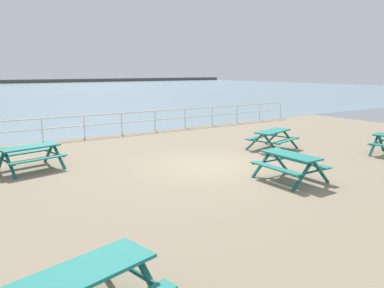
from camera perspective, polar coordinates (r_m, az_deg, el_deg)
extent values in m
cube|color=gray|center=(12.54, 3.19, -3.86)|extent=(30.00, 24.00, 0.20)
cube|color=gray|center=(62.94, -27.10, 7.20)|extent=(142.00, 90.00, 0.01)
cube|color=white|center=(19.01, -10.91, 4.68)|extent=(23.00, 0.06, 0.06)
cube|color=white|center=(19.06, -10.86, 3.27)|extent=(23.00, 0.05, 0.05)
cylinder|color=white|center=(17.97, -22.19, 1.98)|extent=(0.07, 0.07, 1.05)
cylinder|color=white|center=(18.43, -16.35, 2.58)|extent=(0.07, 0.07, 1.05)
cylinder|color=white|center=(19.07, -10.85, 3.12)|extent=(0.07, 0.07, 1.05)
cylinder|color=white|center=(19.88, -5.75, 3.59)|extent=(0.07, 0.07, 1.05)
cylinder|color=white|center=(20.83, -1.08, 4.00)|extent=(0.07, 0.07, 1.05)
cylinder|color=white|center=(21.91, 3.17, 4.35)|extent=(0.07, 0.07, 1.05)
cylinder|color=white|center=(23.10, 7.00, 4.64)|extent=(0.07, 0.07, 1.05)
cylinder|color=white|center=(24.38, 10.44, 4.88)|extent=(0.07, 0.07, 1.05)
cylinder|color=white|center=(25.75, 13.53, 5.09)|extent=(0.07, 0.07, 1.05)
cube|color=#1E7A70|center=(15.35, 12.42, 1.94)|extent=(1.92, 1.15, 0.05)
cube|color=#1E7A70|center=(15.70, 10.40, 1.12)|extent=(1.80, 0.73, 0.04)
cube|color=#1E7A70|center=(15.12, 14.43, 0.56)|extent=(1.80, 0.73, 0.04)
cube|color=#165B54|center=(16.26, 12.54, 1.12)|extent=(0.29, 0.79, 0.79)
cube|color=#165B54|center=(15.92, 14.90, 0.79)|extent=(0.29, 0.79, 0.79)
cube|color=#165B54|center=(16.08, 13.72, 1.11)|extent=(0.45, 1.46, 0.04)
cube|color=#165B54|center=(14.93, 9.65, 0.33)|extent=(0.29, 0.79, 0.79)
cube|color=#165B54|center=(14.56, 12.17, -0.04)|extent=(0.29, 0.79, 0.79)
cube|color=#165B54|center=(14.73, 10.90, 0.32)|extent=(0.45, 1.46, 0.04)
cube|color=#1E7A70|center=(13.00, -23.84, -0.43)|extent=(1.91, 1.06, 0.05)
cube|color=#1E7A70|center=(13.63, -24.72, -1.29)|extent=(1.81, 0.63, 0.04)
cube|color=#1E7A70|center=(12.50, -22.67, -2.19)|extent=(1.81, 0.63, 0.04)
cube|color=#165B54|center=(13.71, -21.30, -1.27)|extent=(0.24, 0.79, 0.79)
cube|color=#165B54|center=(13.04, -19.92, -1.79)|extent=(0.24, 0.79, 0.79)
cube|color=#165B54|center=(13.36, -20.64, -1.34)|extent=(0.37, 1.48, 0.04)
cube|color=#165B54|center=(13.17, -27.46, -2.28)|extent=(0.24, 0.79, 0.79)
cube|color=#165B54|center=(12.47, -26.37, -2.88)|extent=(0.24, 0.79, 0.79)
cube|color=#165B54|center=(12.81, -26.95, -2.37)|extent=(0.37, 1.48, 0.04)
cube|color=#1E7A70|center=(11.14, 15.03, -1.67)|extent=(0.71, 1.80, 0.05)
cube|color=#1E7A70|center=(10.77, 12.76, -3.65)|extent=(0.27, 1.80, 0.04)
cube|color=#1E7A70|center=(11.68, 16.97, -2.71)|extent=(0.27, 1.80, 0.04)
cube|color=#165B54|center=(11.48, 10.78, -3.02)|extent=(0.79, 0.08, 0.79)
cube|color=#165B54|center=(12.01, 13.34, -2.50)|extent=(0.79, 0.08, 0.79)
cube|color=#165B54|center=(11.73, 12.10, -2.54)|extent=(1.50, 0.06, 0.04)
cube|color=#165B54|center=(10.47, 16.76, -4.71)|extent=(0.79, 0.08, 0.79)
cube|color=#165B54|center=(11.04, 19.26, -4.04)|extent=(0.79, 0.08, 0.79)
cube|color=#165B54|center=(10.74, 18.06, -4.14)|extent=(1.50, 0.06, 0.04)
cube|color=#165B54|center=(15.72, 26.37, -0.15)|extent=(0.79, 0.23, 0.79)
cube|color=#165B54|center=(16.42, 27.23, 0.22)|extent=(0.79, 0.23, 0.79)
cube|color=#165B54|center=(16.06, 26.82, 0.20)|extent=(1.48, 0.35, 0.04)
cube|color=#1E7A70|center=(4.97, -16.55, -18.45)|extent=(1.91, 1.09, 0.05)
cube|color=#1E7A70|center=(5.60, -19.73, -18.57)|extent=(1.81, 0.66, 0.04)
cube|color=#165B54|center=(5.79, -11.29, -17.90)|extent=(0.26, 0.79, 0.79)
cube|color=#165B54|center=(5.27, -6.23, -20.90)|extent=(0.26, 0.79, 0.79)
cube|color=#165B54|center=(5.50, -8.91, -18.94)|extent=(0.39, 1.48, 0.04)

